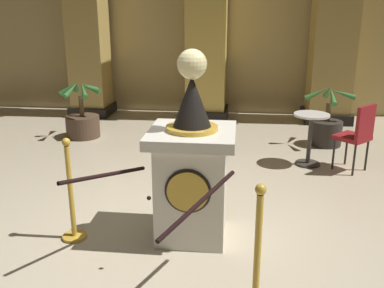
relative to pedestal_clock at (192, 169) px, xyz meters
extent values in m
plane|color=beige|center=(-0.27, 0.10, -0.71)|extent=(12.87, 12.87, 0.00)
cube|color=tan|center=(-0.27, 5.56, 1.21)|extent=(12.87, 0.16, 3.83)
cube|color=silver|center=(0.00, 0.00, -0.21)|extent=(0.65, 0.65, 1.00)
cube|color=silver|center=(0.00, 0.00, 0.34)|extent=(0.82, 0.82, 0.10)
cylinder|color=gold|center=(0.00, -0.34, -0.09)|extent=(0.38, 0.03, 0.38)
cylinder|color=black|center=(0.00, -0.33, -0.09)|extent=(0.43, 0.01, 0.43)
cylinder|color=gold|center=(0.00, 0.00, 0.41)|extent=(0.49, 0.49, 0.04)
cone|color=black|center=(0.00, 0.00, 0.67)|extent=(0.36, 0.36, 0.48)
cylinder|color=gold|center=(0.00, 0.00, 0.91)|extent=(0.03, 0.03, 0.07)
sphere|color=beige|center=(0.00, 0.00, 1.01)|extent=(0.27, 0.27, 0.27)
cylinder|color=gold|center=(-1.16, -0.20, -0.69)|extent=(0.24, 0.24, 0.03)
cylinder|color=gold|center=(-1.16, -0.20, -0.23)|extent=(0.05, 0.05, 0.97)
sphere|color=gold|center=(-1.16, -0.20, 0.30)|extent=(0.08, 0.08, 0.08)
cylinder|color=gold|center=(0.60, -1.16, -0.21)|extent=(0.05, 0.05, 0.99)
sphere|color=gold|center=(0.60, -1.16, 0.32)|extent=(0.08, 0.08, 0.08)
cylinder|color=black|center=(-0.72, -0.44, 0.08)|extent=(0.51, 0.90, 0.22)
cylinder|color=black|center=(0.16, -0.92, 0.08)|extent=(0.51, 0.90, 0.22)
sphere|color=black|center=(-0.28, -0.68, -0.01)|extent=(0.04, 0.04, 0.04)
cube|color=black|center=(-2.74, 4.98, -0.61)|extent=(0.83, 0.83, 0.20)
cube|color=tan|center=(-2.74, 4.98, 1.13)|extent=(0.72, 0.72, 3.68)
cube|color=black|center=(2.20, 4.98, -0.61)|extent=(0.91, 0.91, 0.20)
cube|color=tan|center=(2.20, 4.98, 1.13)|extent=(0.80, 0.80, 3.68)
cube|color=black|center=(-0.27, 4.98, -0.61)|extent=(0.91, 0.91, 0.20)
cube|color=gold|center=(-0.27, 4.98, 1.13)|extent=(0.79, 0.79, 3.68)
cylinder|color=#4C3828|center=(-2.33, 3.26, -0.52)|extent=(0.59, 0.59, 0.38)
cylinder|color=brown|center=(-2.33, 3.26, -0.15)|extent=(0.08, 0.08, 0.36)
cone|color=#2D662D|center=(-2.15, 3.25, 0.17)|extent=(0.39, 0.13, 0.21)
cone|color=#2D662D|center=(-2.21, 3.40, 0.17)|extent=(0.28, 0.35, 0.29)
cone|color=#2D662D|center=(-2.44, 3.41, 0.17)|extent=(0.27, 0.35, 0.30)
cone|color=#2D662D|center=(-2.51, 3.23, 0.17)|extent=(0.37, 0.16, 0.29)
cone|color=#2D662D|center=(-2.43, 3.10, 0.17)|extent=(0.25, 0.35, 0.31)
cone|color=#2D662D|center=(-2.22, 3.11, 0.17)|extent=(0.27, 0.33, 0.32)
cylinder|color=#2D2823|center=(1.89, 3.26, -0.50)|extent=(0.51, 0.51, 0.42)
cylinder|color=brown|center=(1.89, 3.26, -0.14)|extent=(0.08, 0.08, 0.30)
cone|color=#387533|center=(2.09, 3.25, 0.17)|extent=(0.42, 0.11, 0.22)
cone|color=#387533|center=(1.90, 3.46, 0.17)|extent=(0.12, 0.40, 0.30)
cone|color=#387533|center=(1.69, 3.25, 0.17)|extent=(0.41, 0.11, 0.27)
cone|color=#387533|center=(1.89, 3.06, 0.17)|extent=(0.10, 0.40, 0.29)
cylinder|color=#332D28|center=(1.46, 2.24, -0.69)|extent=(0.36, 0.36, 0.03)
cylinder|color=#332D28|center=(1.46, 2.24, -0.33)|extent=(0.06, 0.06, 0.75)
cylinder|color=silver|center=(1.46, 2.24, 0.04)|extent=(0.51, 0.51, 0.03)
cylinder|color=black|center=(2.01, 2.32, -0.48)|extent=(0.03, 0.03, 0.45)
cylinder|color=black|center=(1.78, 2.09, -0.48)|extent=(0.03, 0.03, 0.45)
cylinder|color=black|center=(2.24, 2.09, -0.48)|extent=(0.03, 0.03, 0.45)
cylinder|color=black|center=(2.01, 1.87, -0.48)|extent=(0.03, 0.03, 0.45)
cube|color=maroon|center=(2.01, 2.09, -0.23)|extent=(0.57, 0.57, 0.06)
cube|color=maroon|center=(2.13, 1.97, 0.03)|extent=(0.32, 0.32, 0.45)
camera|label=1|loc=(0.44, -3.85, 1.48)|focal=40.14mm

